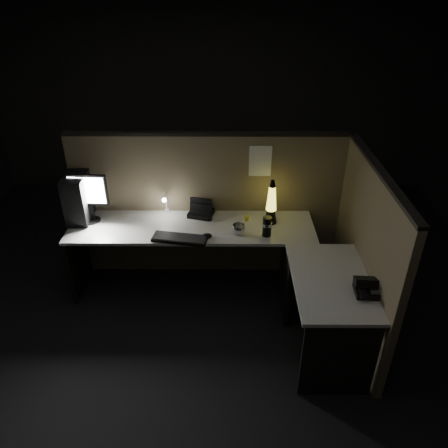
{
  "coord_description": "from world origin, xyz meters",
  "views": [
    {
      "loc": [
        0.18,
        -2.91,
        2.84
      ],
      "look_at": [
        0.16,
        0.35,
        0.9
      ],
      "focal_mm": 35.0,
      "sensor_mm": 36.0,
      "label": 1
    }
  ],
  "objects_px": {
    "pc_tower": "(79,196)",
    "monitor": "(88,193)",
    "keyboard": "(180,239)",
    "desk_phone": "(368,287)",
    "lava_lamp": "(271,205)"
  },
  "relations": [
    {
      "from": "monitor",
      "to": "lava_lamp",
      "type": "xyz_separation_m",
      "value": [
        1.7,
        -0.03,
        -0.11
      ]
    },
    {
      "from": "lava_lamp",
      "to": "desk_phone",
      "type": "height_order",
      "value": "lava_lamp"
    },
    {
      "from": "lava_lamp",
      "to": "keyboard",
      "type": "bearing_deg",
      "value": -159.54
    },
    {
      "from": "pc_tower",
      "to": "monitor",
      "type": "distance_m",
      "value": 0.14
    },
    {
      "from": "desk_phone",
      "to": "keyboard",
      "type": "bearing_deg",
      "value": 157.71
    },
    {
      "from": "keyboard",
      "to": "desk_phone",
      "type": "xyz_separation_m",
      "value": [
        1.47,
        -0.72,
        0.03
      ]
    },
    {
      "from": "pc_tower",
      "to": "monitor",
      "type": "relative_size",
      "value": 0.95
    },
    {
      "from": "pc_tower",
      "to": "lava_lamp",
      "type": "relative_size",
      "value": 1.03
    },
    {
      "from": "pc_tower",
      "to": "desk_phone",
      "type": "distance_m",
      "value": 2.7
    },
    {
      "from": "pc_tower",
      "to": "keyboard",
      "type": "relative_size",
      "value": 0.93
    },
    {
      "from": "pc_tower",
      "to": "desk_phone",
      "type": "height_order",
      "value": "pc_tower"
    },
    {
      "from": "monitor",
      "to": "keyboard",
      "type": "distance_m",
      "value": 0.97
    },
    {
      "from": "monitor",
      "to": "keyboard",
      "type": "bearing_deg",
      "value": -17.74
    },
    {
      "from": "pc_tower",
      "to": "keyboard",
      "type": "height_order",
      "value": "pc_tower"
    },
    {
      "from": "desk_phone",
      "to": "pc_tower",
      "type": "bearing_deg",
      "value": 159.14
    }
  ]
}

